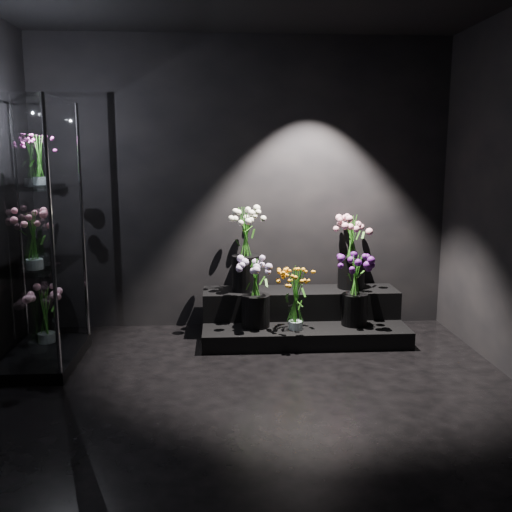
{
  "coord_description": "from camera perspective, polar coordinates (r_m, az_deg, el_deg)",
  "views": [
    {
      "loc": [
        -0.21,
        -3.55,
        1.72
      ],
      "look_at": [
        0.08,
        1.2,
        0.85
      ],
      "focal_mm": 40.0,
      "sensor_mm": 36.0,
      "label": 1
    }
  ],
  "objects": [
    {
      "name": "bouquet_purple",
      "position": [
        5.25,
        9.89,
        -2.98
      ],
      "size": [
        0.38,
        0.38,
        0.66
      ],
      "rotation": [
        0.0,
        0.0,
        -0.29
      ],
      "color": "black",
      "rests_on": "display_riser"
    },
    {
      "name": "wall_back",
      "position": [
        5.56,
        -1.33,
        7.1
      ],
      "size": [
        4.0,
        0.0,
        4.0
      ],
      "primitive_type": "plane",
      "rotation": [
        1.57,
        0.0,
        0.0
      ],
      "color": "black",
      "rests_on": "floor"
    },
    {
      "name": "bouquet_cream_roses",
      "position": [
        5.37,
        -1.08,
        1.16
      ],
      "size": [
        0.36,
        0.36,
        0.79
      ],
      "rotation": [
        0.0,
        0.0,
        0.0
      ],
      "color": "black",
      "rests_on": "display_riser"
    },
    {
      "name": "bouquet_case_base_pink",
      "position": [
        5.22,
        -20.34,
        -5.41
      ],
      "size": [
        0.35,
        0.35,
        0.49
      ],
      "rotation": [
        0.0,
        0.0,
        -0.09
      ],
      "color": "white",
      "rests_on": "display_case"
    },
    {
      "name": "floor",
      "position": [
        3.95,
        -0.09,
        -15.39
      ],
      "size": [
        4.0,
        4.0,
        0.0
      ],
      "primitive_type": "plane",
      "color": "black",
      "rests_on": "ground"
    },
    {
      "name": "display_case",
      "position": [
        4.84,
        -21.27,
        1.88
      ],
      "size": [
        0.58,
        0.96,
        2.12
      ],
      "color": "black",
      "rests_on": "floor"
    },
    {
      "name": "bouquet_pink_roses",
      "position": [
        5.55,
        9.57,
        0.9
      ],
      "size": [
        0.47,
        0.47,
        0.71
      ],
      "rotation": [
        0.0,
        0.0,
        0.28
      ],
      "color": "black",
      "rests_on": "display_riser"
    },
    {
      "name": "bouquet_orange_bells",
      "position": [
        5.07,
        4.02,
        -4.17
      ],
      "size": [
        0.34,
        0.34,
        0.57
      ],
      "rotation": [
        0.0,
        0.0,
        0.29
      ],
      "color": "white",
      "rests_on": "display_riser"
    },
    {
      "name": "display_riser",
      "position": [
        5.46,
        4.58,
        -6.11
      ],
      "size": [
        1.86,
        0.83,
        0.41
      ],
      "color": "black",
      "rests_on": "floor"
    },
    {
      "name": "bouquet_lilac",
      "position": [
        5.12,
        -0.03,
        -3.17
      ],
      "size": [
        0.46,
        0.46,
        0.64
      ],
      "rotation": [
        0.0,
        0.0,
        -0.35
      ],
      "color": "black",
      "rests_on": "display_riser"
    },
    {
      "name": "bouquet_case_magenta",
      "position": [
        4.94,
        -20.83,
        8.93
      ],
      "size": [
        0.3,
        0.3,
        0.38
      ],
      "rotation": [
        0.0,
        0.0,
        -0.39
      ],
      "color": "white",
      "rests_on": "display_case"
    },
    {
      "name": "wall_front",
      "position": [
        1.6,
        4.19,
        -1.08
      ],
      "size": [
        4.0,
        0.0,
        4.0
      ],
      "primitive_type": "plane",
      "rotation": [
        -1.57,
        0.0,
        0.0
      ],
      "color": "black",
      "rests_on": "floor"
    },
    {
      "name": "bouquet_case_pink",
      "position": [
        4.67,
        -21.4,
        1.55
      ],
      "size": [
        0.34,
        0.34,
        0.44
      ],
      "rotation": [
        0.0,
        0.0,
        -0.11
      ],
      "color": "white",
      "rests_on": "display_case"
    }
  ]
}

